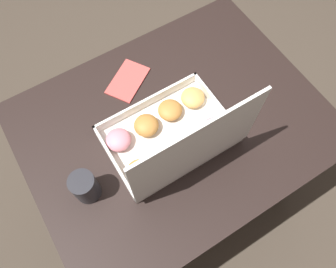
# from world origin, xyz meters

# --- Properties ---
(ground_plane) EXTENTS (8.00, 8.00, 0.00)m
(ground_plane) POSITION_xyz_m (0.00, 0.00, 0.00)
(ground_plane) COLOR #42382D
(dining_table) EXTENTS (0.95, 0.74, 0.73)m
(dining_table) POSITION_xyz_m (0.00, 0.00, 0.61)
(dining_table) COLOR black
(dining_table) RESTS_ON ground_plane
(donut_box) EXTENTS (0.38, 0.27, 0.31)m
(donut_box) POSITION_xyz_m (0.04, 0.05, 0.78)
(donut_box) COLOR silver
(donut_box) RESTS_ON dining_table
(coffee_mug) EXTENTS (0.07, 0.07, 0.11)m
(coffee_mug) POSITION_xyz_m (0.33, 0.06, 0.78)
(coffee_mug) COLOR #232328
(coffee_mug) RESTS_ON dining_table
(paper_napkin) EXTENTS (0.18, 0.16, 0.01)m
(paper_napkin) POSITION_xyz_m (0.05, -0.22, 0.73)
(paper_napkin) COLOR #CC4C47
(paper_napkin) RESTS_ON dining_table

